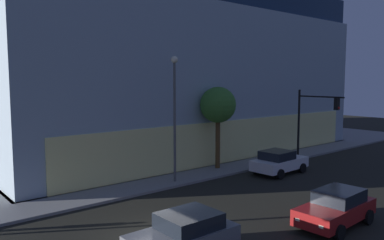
# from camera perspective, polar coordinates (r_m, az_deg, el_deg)

# --- Properties ---
(ground_plane) EXTENTS (120.00, 120.00, 0.00)m
(ground_plane) POSITION_cam_1_polar(r_m,az_deg,el_deg) (16.50, -5.36, -17.30)
(ground_plane) COLOR black
(modern_building) EXTENTS (33.49, 28.57, 14.73)m
(modern_building) POSITION_cam_1_polar(r_m,az_deg,el_deg) (41.20, -7.78, 6.94)
(modern_building) COLOR #4C4C51
(modern_building) RESTS_ON ground
(traffic_light_far_corner) EXTENTS (0.40, 4.09, 5.61)m
(traffic_light_far_corner) POSITION_cam_1_polar(r_m,az_deg,el_deg) (31.97, 17.54, 0.88)
(traffic_light_far_corner) COLOR black
(traffic_light_far_corner) RESTS_ON sidewalk_corner
(street_lamp_sidewalk) EXTENTS (0.44, 0.44, 7.85)m
(street_lamp_sidewalk) POSITION_cam_1_polar(r_m,az_deg,el_deg) (23.82, -2.61, 2.49)
(street_lamp_sidewalk) COLOR #565656
(street_lamp_sidewalk) RESTS_ON sidewalk_corner
(sidewalk_tree) EXTENTS (2.59, 2.59, 5.91)m
(sidewalk_tree) POSITION_cam_1_polar(r_m,az_deg,el_deg) (27.60, 3.89, 2.14)
(sidewalk_tree) COLOR brown
(sidewalk_tree) RESTS_ON sidewalk_corner
(car_grey) EXTENTS (4.09, 2.22, 1.65)m
(car_grey) POSITION_cam_1_polar(r_m,az_deg,el_deg) (14.62, -1.18, -16.81)
(car_grey) COLOR slate
(car_grey) RESTS_ON ground
(car_red) EXTENTS (4.41, 2.16, 1.61)m
(car_red) POSITION_cam_1_polar(r_m,az_deg,el_deg) (18.71, 20.66, -12.11)
(car_red) COLOR maroon
(car_red) RESTS_ON ground
(car_white) EXTENTS (4.41, 2.38, 1.64)m
(car_white) POSITION_cam_1_polar(r_m,az_deg,el_deg) (27.65, 12.80, -6.07)
(car_white) COLOR silver
(car_white) RESTS_ON ground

